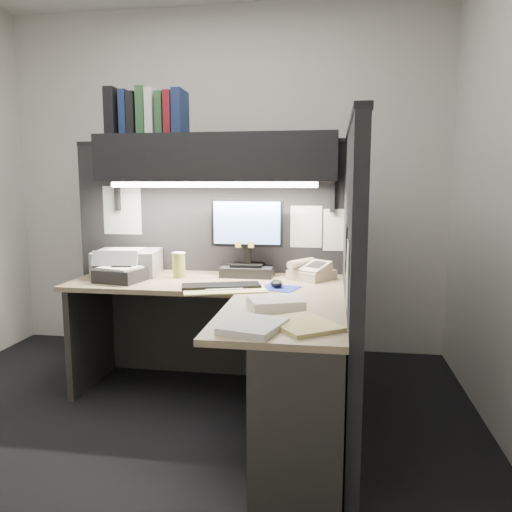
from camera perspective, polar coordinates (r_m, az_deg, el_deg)
name	(u,v)px	position (r m, az deg, el deg)	size (l,w,h in m)	color
floor	(166,430)	(2.93, -10.27, -19.01)	(3.50, 3.50, 0.00)	black
wall_back	(223,182)	(4.05, -3.75, 8.43)	(3.50, 0.04, 2.70)	silver
partition_back	(211,260)	(3.53, -5.21, -0.51)	(1.90, 0.06, 1.60)	black
partition_right	(351,286)	(2.69, 10.79, -3.37)	(0.06, 1.50, 1.60)	black
desk	(242,357)	(2.65, -1.62, -11.44)	(1.70, 1.53, 0.73)	#9A8462
overhead_shelf	(217,158)	(3.30, -4.51, 11.09)	(1.55, 0.34, 0.30)	black
task_light_tube	(212,185)	(3.16, -5.07, 8.12)	(0.04, 0.04, 1.32)	white
monitor	(247,246)	(3.26, -1.01, 1.17)	(0.47, 0.21, 0.51)	black
keyboard	(221,286)	(2.93, -4.00, -3.45)	(0.46, 0.15, 0.02)	black
mousepad	(279,288)	(2.92, 2.67, -3.68)	(0.21, 0.19, 0.00)	navy
mouse	(277,283)	(2.94, 2.37, -3.16)	(0.07, 0.11, 0.04)	black
telephone	(312,272)	(3.21, 6.38, -1.80)	(0.23, 0.24, 0.09)	#BEB392
coffee_cup	(179,266)	(3.28, -8.81, -1.11)	(0.08, 0.08, 0.16)	#C1D454
printer	(128,262)	(3.46, -14.44, -0.71)	(0.41, 0.35, 0.16)	#999C9E
notebook_stack	(120,275)	(3.23, -15.27, -2.12)	(0.27, 0.22, 0.08)	black
open_folder	(224,288)	(2.90, -3.72, -3.71)	(0.47, 0.31, 0.01)	#D5C878
paper_stack_a	(275,303)	(2.46, 2.23, -5.40)	(0.25, 0.21, 0.05)	white
paper_stack_b	(253,326)	(2.11, -0.29, -8.02)	(0.22, 0.28, 0.03)	white
manila_stack	(302,324)	(2.16, 5.32, -7.77)	(0.24, 0.31, 0.02)	#D5C878
binder_row	(148,113)	(3.45, -12.27, 15.66)	(0.50, 0.25, 0.30)	black
pinned_papers	(258,230)	(3.06, 0.18, 2.98)	(1.76, 1.31, 0.51)	white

